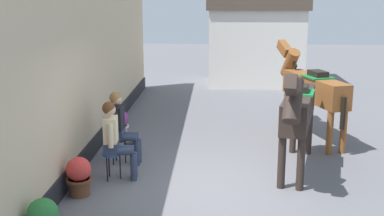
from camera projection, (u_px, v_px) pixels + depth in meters
The scene contains 10 objects.
ground_plane at pixel (213, 134), 11.25m from camera, with size 40.00×40.00×0.00m, color slate.
pub_facade_wall at pixel (83, 79), 9.56m from camera, with size 0.34×14.00×3.40m.
distant_cottage at pixel (255, 33), 17.11m from camera, with size 3.40×2.60×3.50m.
seated_visitor_near at pixel (115, 136), 8.41m from camera, with size 0.61×0.49×1.39m.
seated_visitor_far at pixel (121, 124), 9.20m from camera, with size 0.61×0.49×1.39m.
saddled_horse_near at pixel (298, 110), 8.68m from camera, with size 1.01×2.94×2.06m.
saddled_horse_far at pixel (312, 88), 10.69m from camera, with size 1.21×2.89×2.06m.
flower_planter_inner_near at pixel (79, 175), 7.84m from camera, with size 0.43×0.43×0.64m.
flower_planter_farthest at pixel (119, 123), 10.95m from camera, with size 0.43×0.43×0.64m.
satchel_bag at pixel (131, 147), 10.01m from camera, with size 0.28×0.12×0.20m, color black.
Camera 1 is at (0.05, -7.82, 3.20)m, focal length 45.81 mm.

